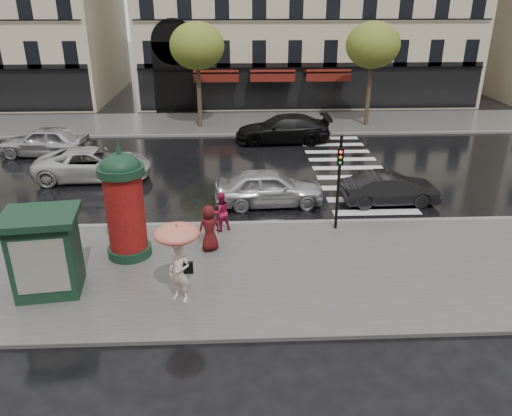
{
  "coord_description": "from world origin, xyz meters",
  "views": [
    {
      "loc": [
        0.26,
        -14.37,
        8.3
      ],
      "look_at": [
        0.95,
        1.5,
        1.38
      ],
      "focal_mm": 35.0,
      "sensor_mm": 36.0,
      "label": 1
    }
  ],
  "objects_px": {
    "woman_umbrella": "(178,251)",
    "car_black": "(283,129)",
    "woman_red": "(221,212)",
    "car_far_silver": "(44,141)",
    "newsstand": "(45,252)",
    "man_burgundy": "(209,228)",
    "car_white": "(94,164)",
    "traffic_light": "(339,174)",
    "car_silver": "(269,187)",
    "morris_column": "(124,202)",
    "car_darkgrey": "(390,189)"
  },
  "relations": [
    {
      "from": "man_burgundy",
      "to": "newsstand",
      "type": "xyz_separation_m",
      "value": [
        -4.59,
        -2.35,
        0.47
      ]
    },
    {
      "from": "woman_red",
      "to": "car_silver",
      "type": "height_order",
      "value": "woman_red"
    },
    {
      "from": "morris_column",
      "to": "car_far_silver",
      "type": "height_order",
      "value": "morris_column"
    },
    {
      "from": "traffic_light",
      "to": "car_white",
      "type": "distance_m",
      "value": 12.27
    },
    {
      "from": "man_burgundy",
      "to": "traffic_light",
      "type": "bearing_deg",
      "value": 171.98
    },
    {
      "from": "car_darkgrey",
      "to": "car_far_silver",
      "type": "distance_m",
      "value": 18.43
    },
    {
      "from": "woman_red",
      "to": "car_silver",
      "type": "distance_m",
      "value": 3.28
    },
    {
      "from": "morris_column",
      "to": "car_black",
      "type": "distance_m",
      "value": 15.31
    },
    {
      "from": "man_burgundy",
      "to": "car_white",
      "type": "bearing_deg",
      "value": -77.97
    },
    {
      "from": "morris_column",
      "to": "car_silver",
      "type": "xyz_separation_m",
      "value": [
        5.01,
        4.37,
        -1.27
      ]
    },
    {
      "from": "newsstand",
      "to": "car_far_silver",
      "type": "bearing_deg",
      "value": 109.3
    },
    {
      "from": "woman_red",
      "to": "morris_column",
      "type": "xyz_separation_m",
      "value": [
        -3.04,
        -1.75,
        1.18
      ]
    },
    {
      "from": "traffic_light",
      "to": "car_white",
      "type": "relative_size",
      "value": 0.67
    },
    {
      "from": "newsstand",
      "to": "car_black",
      "type": "xyz_separation_m",
      "value": [
        8.35,
        15.95,
        -0.6
      ]
    },
    {
      "from": "morris_column",
      "to": "car_silver",
      "type": "bearing_deg",
      "value": 41.13
    },
    {
      "from": "car_white",
      "to": "car_black",
      "type": "xyz_separation_m",
      "value": [
        9.59,
        5.94,
        0.06
      ]
    },
    {
      "from": "woman_red",
      "to": "woman_umbrella",
      "type": "bearing_deg",
      "value": 53.77
    },
    {
      "from": "newsstand",
      "to": "morris_column",
      "type": "bearing_deg",
      "value": 48.06
    },
    {
      "from": "woman_umbrella",
      "to": "car_far_silver",
      "type": "bearing_deg",
      "value": 121.08
    },
    {
      "from": "woman_umbrella",
      "to": "car_black",
      "type": "height_order",
      "value": "woman_umbrella"
    },
    {
      "from": "car_white",
      "to": "car_far_silver",
      "type": "bearing_deg",
      "value": 42.12
    },
    {
      "from": "woman_red",
      "to": "man_burgundy",
      "type": "height_order",
      "value": "man_burgundy"
    },
    {
      "from": "woman_red",
      "to": "car_black",
      "type": "bearing_deg",
      "value": -128.86
    },
    {
      "from": "morris_column",
      "to": "car_black",
      "type": "height_order",
      "value": "morris_column"
    },
    {
      "from": "morris_column",
      "to": "car_far_silver",
      "type": "bearing_deg",
      "value": 119.94
    },
    {
      "from": "woman_red",
      "to": "traffic_light",
      "type": "height_order",
      "value": "traffic_light"
    },
    {
      "from": "car_black",
      "to": "car_far_silver",
      "type": "xyz_separation_m",
      "value": [
        -13.19,
        -2.11,
        0.0
      ]
    },
    {
      "from": "woman_umbrella",
      "to": "morris_column",
      "type": "bearing_deg",
      "value": 125.59
    },
    {
      "from": "woman_red",
      "to": "car_far_silver",
      "type": "bearing_deg",
      "value": -68.64
    },
    {
      "from": "man_burgundy",
      "to": "newsstand",
      "type": "height_order",
      "value": "newsstand"
    },
    {
      "from": "woman_umbrella",
      "to": "morris_column",
      "type": "height_order",
      "value": "morris_column"
    },
    {
      "from": "car_white",
      "to": "car_silver",
      "type": "bearing_deg",
      "value": -114.47
    },
    {
      "from": "car_far_silver",
      "to": "car_black",
      "type": "bearing_deg",
      "value": 105.17
    },
    {
      "from": "woman_umbrella",
      "to": "morris_column",
      "type": "distance_m",
      "value": 3.43
    },
    {
      "from": "car_darkgrey",
      "to": "man_burgundy",
      "type": "bearing_deg",
      "value": 115.89
    },
    {
      "from": "woman_red",
      "to": "car_far_silver",
      "type": "height_order",
      "value": "car_far_silver"
    },
    {
      "from": "woman_umbrella",
      "to": "car_far_silver",
      "type": "relative_size",
      "value": 0.51
    },
    {
      "from": "newsstand",
      "to": "car_silver",
      "type": "distance_m",
      "value": 9.5
    },
    {
      "from": "newsstand",
      "to": "car_darkgrey",
      "type": "bearing_deg",
      "value": 27.99
    },
    {
      "from": "car_silver",
      "to": "car_darkgrey",
      "type": "xyz_separation_m",
      "value": [
        5.09,
        -0.12,
        -0.11
      ]
    },
    {
      "from": "man_burgundy",
      "to": "car_white",
      "type": "relative_size",
      "value": 0.3
    },
    {
      "from": "car_black",
      "to": "car_white",
      "type": "bearing_deg",
      "value": -59.71
    },
    {
      "from": "woman_red",
      "to": "car_silver",
      "type": "relative_size",
      "value": 0.33
    },
    {
      "from": "woman_umbrella",
      "to": "traffic_light",
      "type": "height_order",
      "value": "traffic_light"
    },
    {
      "from": "traffic_light",
      "to": "car_black",
      "type": "distance_m",
      "value": 12.29
    },
    {
      "from": "woman_red",
      "to": "man_burgundy",
      "type": "xyz_separation_m",
      "value": [
        -0.35,
        -1.52,
        0.07
      ]
    },
    {
      "from": "woman_umbrella",
      "to": "traffic_light",
      "type": "relative_size",
      "value": 0.68
    },
    {
      "from": "man_burgundy",
      "to": "car_silver",
      "type": "relative_size",
      "value": 0.36
    },
    {
      "from": "traffic_light",
      "to": "newsstand",
      "type": "xyz_separation_m",
      "value": [
        -9.22,
        -3.79,
        -0.88
      ]
    },
    {
      "from": "newsstand",
      "to": "car_black",
      "type": "distance_m",
      "value": 18.01
    }
  ]
}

